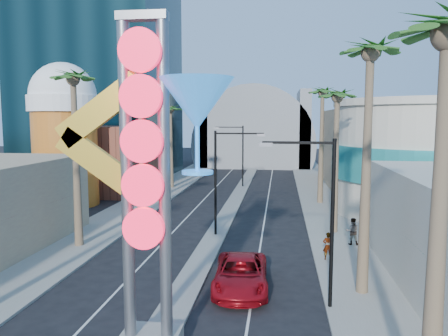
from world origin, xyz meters
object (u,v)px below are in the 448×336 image
Objects in this scene: red_pickup at (241,274)px; pedestrian_a at (328,246)px; pedestrian_b at (352,231)px; neon_sign at (167,163)px.

pedestrian_a is (4.97, 5.01, 0.20)m from red_pickup.
pedestrian_a is at bearing 63.55° from pedestrian_b.
neon_sign is 7.16× the size of pedestrian_a.
red_pickup is 7.06m from pedestrian_a.
neon_sign is 9.70m from red_pickup.
pedestrian_b reaches higher than red_pickup.
pedestrian_a is 4.18m from pedestrian_b.
red_pickup is 11.15m from pedestrian_b.
red_pickup is 3.18× the size of pedestrian_b.
red_pickup is at bearing 49.50° from pedestrian_a.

